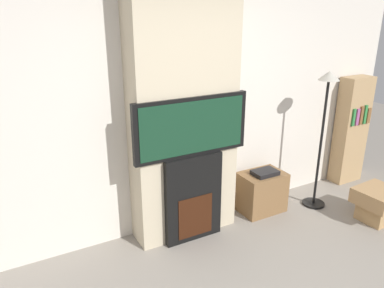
{
  "coord_description": "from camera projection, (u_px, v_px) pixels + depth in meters",
  "views": [
    {
      "loc": [
        -1.62,
        -1.29,
        2.25
      ],
      "look_at": [
        0.0,
        1.66,
        1.03
      ],
      "focal_mm": 35.0,
      "sensor_mm": 36.0,
      "label": 1
    }
  ],
  "objects": [
    {
      "name": "floor_lamp",
      "position": [
        324.0,
        116.0,
        4.19
      ],
      "size": [
        0.26,
        0.26,
        1.62
      ],
      "color": "black",
      "rests_on": "ground_plane"
    },
    {
      "name": "fireplace",
      "position": [
        192.0,
        198.0,
        3.78
      ],
      "size": [
        0.61,
        0.15,
        0.92
      ],
      "color": "black",
      "rests_on": "ground_plane"
    },
    {
      "name": "chimney_breast",
      "position": [
        184.0,
        108.0,
        3.61
      ],
      "size": [
        1.07,
        0.34,
        2.7
      ],
      "color": "beige",
      "rests_on": "ground_plane"
    },
    {
      "name": "box_stack",
      "position": [
        378.0,
        203.0,
        4.17
      ],
      "size": [
        0.49,
        0.44,
        0.38
      ],
      "color": "tan",
      "rests_on": "ground_plane"
    },
    {
      "name": "wall_back",
      "position": [
        175.0,
        104.0,
        3.78
      ],
      "size": [
        6.0,
        0.06,
        2.7
      ],
      "color": "silver",
      "rests_on": "ground_plane"
    },
    {
      "name": "bookshelf",
      "position": [
        351.0,
        130.0,
        5.0
      ],
      "size": [
        0.43,
        0.25,
        1.44
      ],
      "color": "tan",
      "rests_on": "ground_plane"
    },
    {
      "name": "media_stand",
      "position": [
        262.0,
        191.0,
        4.37
      ],
      "size": [
        0.52,
        0.36,
        0.52
      ],
      "color": "brown",
      "rests_on": "ground_plane"
    },
    {
      "name": "television",
      "position": [
        192.0,
        127.0,
        3.52
      ],
      "size": [
        1.18,
        0.07,
        0.58
      ],
      "color": "black",
      "rests_on": "fireplace"
    }
  ]
}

